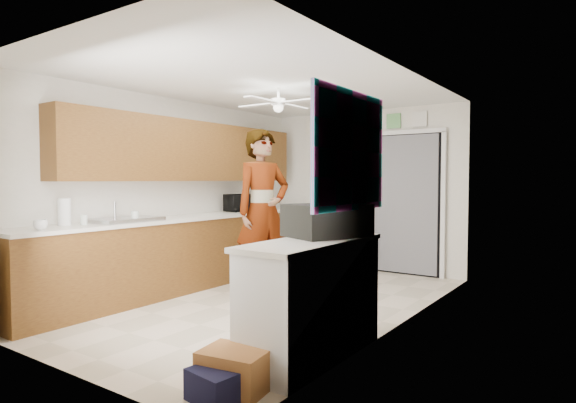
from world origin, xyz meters
The scene contains 41 objects.
floor centered at (0.00, 0.00, 0.00)m, with size 5.00×5.00×0.00m, color beige.
ceiling centered at (0.00, 0.00, 2.50)m, with size 5.00×5.00×0.00m, color white.
wall_back centered at (0.00, 2.50, 1.25)m, with size 3.20×3.20×0.00m, color white.
wall_front centered at (0.00, -2.50, 1.25)m, with size 3.20×3.20×0.00m, color white.
wall_left centered at (-1.60, 0.00, 1.25)m, with size 5.00×5.00×0.00m, color white.
wall_right centered at (1.60, 0.00, 1.25)m, with size 5.00×5.00×0.00m, color white.
left_base_cabinets centered at (-1.30, 0.00, 0.45)m, with size 0.60×4.80×0.90m, color brown.
left_countertop centered at (-1.29, 0.00, 0.92)m, with size 0.62×4.80×0.04m, color white.
upper_cabinets centered at (-1.44, 0.20, 1.80)m, with size 0.32×4.00×0.80m, color brown.
sink_basin centered at (-1.29, -1.00, 0.95)m, with size 0.50×0.76×0.06m, color silver.
faucet centered at (-1.48, -1.00, 1.05)m, with size 0.03×0.03×0.22m, color silver.
peninsula_base centered at (-0.50, 2.00, 0.45)m, with size 1.00×0.60×0.90m, color brown.
peninsula_top centered at (-0.50, 2.00, 0.92)m, with size 1.04×0.64×0.04m, color white.
back_opening_recess centered at (0.25, 2.47, 1.05)m, with size 2.00×0.06×2.10m, color black.
curtain_panel centered at (0.25, 2.43, 1.05)m, with size 1.90×0.03×2.05m, color gray.
door_trim_left centered at (-0.77, 2.44, 1.05)m, with size 0.06×0.04×2.10m, color white.
door_trim_right centered at (1.27, 2.44, 1.05)m, with size 0.06×0.04×2.10m, color white.
door_trim_head centered at (0.25, 2.44, 2.12)m, with size 2.10×0.04×0.06m, color white.
header_frame_0 centered at (-0.60, 2.47, 2.30)m, with size 0.22×0.02×0.22m, color #D4E44C.
header_frame_1 centered at (-0.25, 2.47, 2.30)m, with size 0.22×0.02×0.22m, color #4AADC7.
header_frame_2 centered at (0.10, 2.47, 2.30)m, with size 0.22×0.02×0.22m, color #B96445.
header_frame_3 centered at (0.50, 2.47, 2.30)m, with size 0.22×0.02×0.22m, color #64AC62.
header_frame_4 centered at (0.90, 2.47, 2.30)m, with size 0.22×0.02×0.22m, color silver.
route66_sign centered at (-0.95, 2.47, 2.30)m, with size 0.22×0.02×0.26m, color silver.
right_counter_base centered at (1.35, -1.20, 0.45)m, with size 0.50×1.40×0.90m, color white.
right_counter_top centered at (1.34, -1.20, 0.92)m, with size 0.54×1.44×0.04m, color white.
abstract_painting centered at (1.58, -1.00, 1.65)m, with size 0.03×1.15×0.95m, color #FF5DE2.
ceiling_fan centered at (0.00, 0.20, 2.32)m, with size 1.14×1.14×0.24m, color white.
microwave centered at (-1.30, 1.06, 1.07)m, with size 0.47×0.32×0.26m, color black.
cup centered at (-1.15, -2.05, 0.99)m, with size 0.13×0.13×0.10m, color white.
jar_a centered at (-1.20, -0.93, 1.00)m, with size 0.09×0.09×0.12m, color silver.
jar_b centered at (-1.31, -1.50, 0.99)m, with size 0.07×0.07×0.11m, color silver.
paper_towel_roll centered at (-1.41, -1.65, 1.08)m, with size 0.13×0.13×0.28m, color white.
suitcase centered at (1.32, -0.92, 1.08)m, with size 0.48×0.64×0.27m, color black.
suitcase_rim centered at (1.32, -0.92, 0.97)m, with size 0.44×0.58×0.02m, color yellow.
suitcase_lid centered at (1.32, -0.63, 1.33)m, with size 0.42×0.03×0.50m, color black.
cardboard_box centered at (1.25, -2.02, 0.14)m, with size 0.44×0.33×0.28m, color #B86F39.
navy_crate centered at (1.25, -2.20, 0.10)m, with size 0.33×0.28×0.20m, color black.
cabinet_door_panel centered at (-0.09, 0.48, 0.28)m, with size 0.37×0.03×0.56m, color brown.
man centered at (-0.31, 0.30, 1.02)m, with size 0.75×0.49×2.05m, color white.
dog centered at (-0.51, 1.36, 0.19)m, with size 0.20×0.48×0.38m, color black.
Camera 1 is at (3.36, -4.42, 1.42)m, focal length 30.00 mm.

